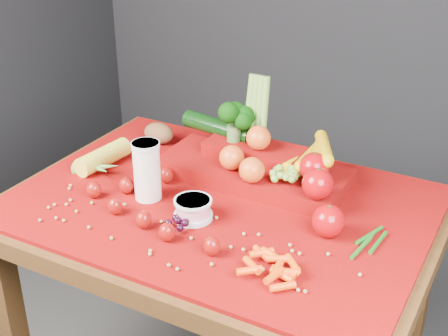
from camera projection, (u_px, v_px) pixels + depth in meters
The scene contains 12 objects.
table at pixel (220, 236), 1.67m from camera, with size 1.10×0.80×0.75m.
red_cloth at pixel (220, 203), 1.62m from camera, with size 1.05×0.75×0.01m, color #7C0406.
milk_glass at pixel (147, 169), 1.60m from camera, with size 0.07×0.07×0.16m.
yogurt_bowl at pixel (193, 208), 1.53m from camera, with size 0.10×0.10×0.05m.
strawberry_scatter at pixel (145, 205), 1.55m from camera, with size 0.44×0.28×0.05m.
dark_grape_cluster at pixel (178, 223), 1.50m from camera, with size 0.06×0.05×0.03m, color black, non-canonical shape.
soybean_scatter at pixel (179, 237), 1.46m from camera, with size 0.84×0.24×0.01m, color olive, non-canonical shape.
corn_ear at pixel (99, 164), 1.76m from camera, with size 0.20×0.24×0.06m.
potato at pixel (159, 133), 1.93m from camera, with size 0.10×0.07×0.07m, color brown.
baby_carrot_pile at pixel (271, 269), 1.33m from camera, with size 0.17×0.17×0.03m, color #ED4208, non-canonical shape.
green_bean_pile at pixel (370, 243), 1.44m from camera, with size 0.14×0.12×0.01m, color #165914, non-canonical shape.
produce_mound at pixel (262, 162), 1.69m from camera, with size 0.60×0.37×0.27m.
Camera 1 is at (0.68, -1.23, 1.57)m, focal length 50.00 mm.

